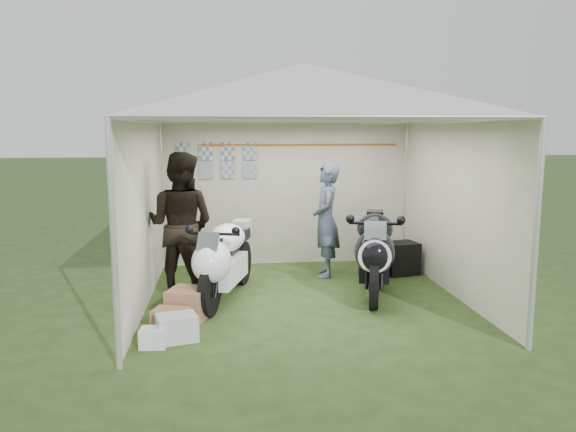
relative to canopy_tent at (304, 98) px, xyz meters
name	(u,v)px	position (x,y,z in m)	size (l,w,h in m)	color
ground	(304,298)	(0.00, -0.03, -2.58)	(80.00, 80.00, 0.00)	#283D16
canopy_tent	(304,98)	(0.00, 0.00, 0.00)	(5.66, 5.66, 3.00)	silver
motorcycle_white	(224,258)	(-1.03, -0.04, -2.01)	(0.86, 2.00, 1.01)	black
motorcycle_black	(375,249)	(0.97, 0.06, -1.96)	(0.89, 2.18, 1.09)	black
paddock_stand	(374,263)	(1.23, 1.03, -2.40)	(0.46, 0.29, 0.35)	blue
person_dark_jacket	(181,225)	(-1.59, 0.26, -1.62)	(0.93, 0.72, 1.91)	black
person_blue_jacket	(326,220)	(0.49, 1.06, -1.73)	(0.62, 0.41, 1.70)	slate
equipment_box	(401,258)	(1.65, 1.03, -2.33)	(0.49, 0.39, 0.49)	black
crate_0	(177,328)	(-1.53, -1.37, -2.44)	(0.41, 0.32, 0.27)	silver
crate_1	(188,304)	(-1.45, -0.74, -2.39)	(0.41, 0.41, 0.37)	#8C6145
crate_2	(154,338)	(-1.75, -1.53, -2.48)	(0.26, 0.22, 0.19)	silver
crate_3	(171,320)	(-1.61, -1.10, -2.45)	(0.38, 0.27, 0.25)	brown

